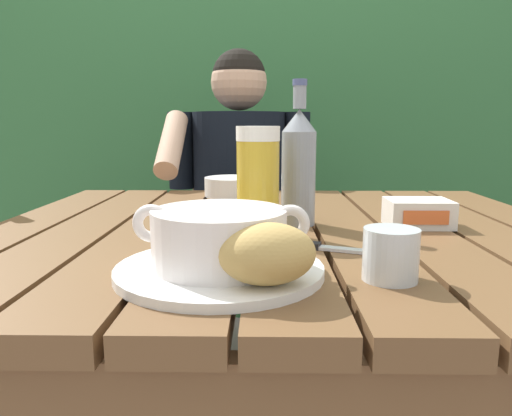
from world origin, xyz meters
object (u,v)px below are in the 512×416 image
person_eating (238,197)px  diner_bowl (232,187)px  water_glass_small (391,254)px  table_knife (318,247)px  beer_bottle (299,165)px  bread_roll (267,254)px  soup_bowl (219,236)px  butter_tub (418,213)px  beer_glass (258,180)px  serving_plate (220,270)px  chair_near_diner (242,249)px

person_eating → diner_bowl: bearing=-89.5°
water_glass_small → diner_bowl: (-0.24, 0.70, -0.01)m
table_knife → diner_bowl: 0.58m
beer_bottle → bread_roll: bearing=-99.2°
bread_roll → diner_bowl: bread_roll is taller
soup_bowl → butter_tub: size_ratio=1.90×
butter_tub → beer_bottle: bearing=176.3°
soup_bowl → bread_roll: soup_bowl is taller
table_knife → water_glass_small: bearing=-63.6°
person_eating → butter_tub: size_ratio=10.30×
person_eating → table_knife: bearing=-79.0°
beer_glass → butter_tub: (0.30, 0.06, -0.07)m
beer_bottle → butter_tub: bearing=-3.7°
soup_bowl → serving_plate: bearing=90.0°
beer_bottle → soup_bowl: bearing=-111.4°
bread_roll → diner_bowl: size_ratio=0.84×
beer_glass → butter_tub: 0.32m
chair_near_diner → soup_bowl: 1.28m
person_eating → beer_bottle: bearing=-77.7°
water_glass_small → table_knife: water_glass_small is taller
chair_near_diner → beer_bottle: beer_bottle is taller
serving_plate → table_knife: size_ratio=1.91×
serving_plate → beer_glass: bearing=78.8°
person_eating → table_knife: person_eating is taller
butter_tub → table_knife: size_ratio=0.83×
person_eating → butter_tub: 0.82m
butter_tub → person_eating: bearing=117.8°
person_eating → water_glass_small: 1.08m
butter_tub → table_knife: bearing=-140.5°
butter_tub → table_knife: (-0.21, -0.17, -0.02)m
water_glass_small → soup_bowl: bearing=174.9°
bread_roll → beer_glass: size_ratio=0.66×
chair_near_diner → bread_roll: (0.09, -1.30, 0.34)m
diner_bowl → beer_bottle: bearing=-67.6°
water_glass_small → beer_bottle: bearing=105.4°
serving_plate → water_glass_small: bearing=-5.1°
person_eating → bread_roll: 1.11m
person_eating → bread_roll: size_ratio=9.72×
person_eating → diner_bowl: (0.00, -0.34, 0.08)m
butter_tub → table_knife: 0.27m
person_eating → water_glass_small: (0.25, -1.04, 0.09)m
chair_near_diner → serving_plate: (0.03, -1.23, 0.30)m
serving_plate → beer_glass: beer_glass is taller
water_glass_small → table_knife: (-0.07, 0.15, -0.03)m
person_eating → diner_bowl: person_eating is taller
soup_bowl → person_eating: bearing=91.8°
person_eating → beer_glass: person_eating is taller
diner_bowl → soup_bowl: bearing=-87.6°
bread_roll → table_knife: bearing=67.7°
chair_near_diner → water_glass_small: bearing=-78.9°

